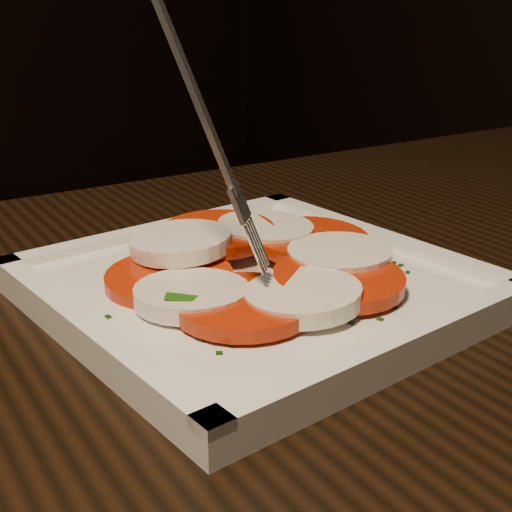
# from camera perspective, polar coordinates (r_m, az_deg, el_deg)

# --- Properties ---
(table) EXTENTS (1.27, 0.91, 0.75)m
(table) POSITION_cam_1_polar(r_m,az_deg,el_deg) (0.46, 10.02, -17.55)
(table) COLOR black
(table) RESTS_ON ground
(plate) EXTENTS (0.25, 0.25, 0.01)m
(plate) POSITION_cam_1_polar(r_m,az_deg,el_deg) (0.45, 0.00, -2.68)
(plate) COLOR white
(plate) RESTS_ON table
(caprese_salad) EXTENTS (0.21, 0.18, 0.03)m
(caprese_salad) POSITION_cam_1_polar(r_m,az_deg,el_deg) (0.44, 0.01, -0.63)
(caprese_salad) COLOR #BC1E04
(caprese_salad) RESTS_ON plate
(fork) EXTENTS (0.06, 0.07, 0.16)m
(fork) POSITION_cam_1_polar(r_m,az_deg,el_deg) (0.39, -4.95, 10.08)
(fork) COLOR white
(fork) RESTS_ON caprese_salad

